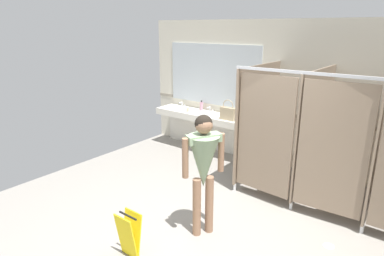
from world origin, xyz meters
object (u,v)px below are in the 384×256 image
person_standing (204,161)px  handbag (228,113)px  soap_dispenser (201,106)px  wet_floor_sign (129,235)px  paper_cup (188,110)px

person_standing → handbag: person_standing is taller
soap_dispenser → handbag: bearing=-19.2°
person_standing → soap_dispenser: bearing=126.8°
soap_dispenser → wet_floor_sign: soap_dispenser is taller
soap_dispenser → person_standing: bearing=-53.2°
person_standing → wet_floor_sign: bearing=-113.9°
soap_dispenser → wet_floor_sign: bearing=-66.2°
handbag → person_standing: bearing=-64.7°
paper_cup → wet_floor_sign: paper_cup is taller
soap_dispenser → wet_floor_sign: 3.98m
soap_dispenser → paper_cup: size_ratio=2.51×
wet_floor_sign → handbag: bearing=102.1°
handbag → wet_floor_sign: 3.43m
handbag → wet_floor_sign: (0.70, -3.28, -0.71)m
handbag → wet_floor_sign: handbag is taller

